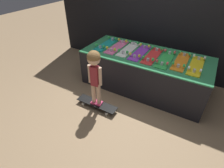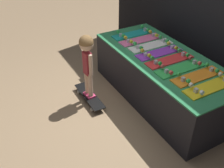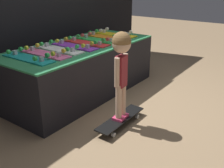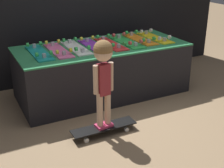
{
  "view_description": "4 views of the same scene",
  "coord_description": "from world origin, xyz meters",
  "px_view_note": "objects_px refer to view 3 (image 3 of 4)",
  "views": [
    {
      "loc": [
        0.92,
        -2.22,
        2.14
      ],
      "look_at": [
        -0.27,
        -0.16,
        0.45
      ],
      "focal_mm": 28.0,
      "sensor_mm": 36.0,
      "label": 1
    },
    {
      "loc": [
        2.52,
        -1.61,
        2.51
      ],
      "look_at": [
        -0.16,
        -0.13,
        0.4
      ],
      "focal_mm": 42.0,
      "sensor_mm": 36.0,
      "label": 2
    },
    {
      "loc": [
        -2.67,
        -1.84,
        1.58
      ],
      "look_at": [
        -0.19,
        -0.05,
        0.35
      ],
      "focal_mm": 42.0,
      "sensor_mm": 36.0,
      "label": 3
    },
    {
      "loc": [
        -1.75,
        -3.12,
        1.88
      ],
      "look_at": [
        -0.21,
        -0.08,
        0.45
      ],
      "focal_mm": 50.0,
      "sensor_mm": 36.0,
      "label": 4
    }
  ],
  "objects_px": {
    "skateboard_teal_on_rack": "(28,58)",
    "skateboard_purple_on_rack": "(74,46)",
    "skateboard_green_on_rack": "(98,39)",
    "skateboard_orange_on_rack": "(105,36)",
    "skateboard_red_on_rack": "(87,42)",
    "child": "(121,60)",
    "skateboard_pink_on_rack": "(45,53)",
    "skateboard_on_floor": "(120,119)",
    "skateboard_yellow_on_rack": "(116,34)",
    "skateboard_white_on_rack": "(59,49)"
  },
  "relations": [
    {
      "from": "skateboard_teal_on_rack",
      "to": "skateboard_purple_on_rack",
      "type": "xyz_separation_m",
      "value": [
        0.74,
        -0.03,
        0.0
      ]
    },
    {
      "from": "skateboard_green_on_rack",
      "to": "skateboard_orange_on_rack",
      "type": "distance_m",
      "value": 0.25
    },
    {
      "from": "skateboard_red_on_rack",
      "to": "skateboard_green_on_rack",
      "type": "xyz_separation_m",
      "value": [
        0.25,
        -0.02,
        0.0
      ]
    },
    {
      "from": "child",
      "to": "skateboard_red_on_rack",
      "type": "bearing_deg",
      "value": 54.27
    },
    {
      "from": "skateboard_purple_on_rack",
      "to": "child",
      "type": "bearing_deg",
      "value": -108.5
    },
    {
      "from": "skateboard_teal_on_rack",
      "to": "skateboard_purple_on_rack",
      "type": "distance_m",
      "value": 0.74
    },
    {
      "from": "skateboard_orange_on_rack",
      "to": "child",
      "type": "bearing_deg",
      "value": -136.26
    },
    {
      "from": "skateboard_teal_on_rack",
      "to": "skateboard_purple_on_rack",
      "type": "bearing_deg",
      "value": -2.19
    },
    {
      "from": "skateboard_pink_on_rack",
      "to": "skateboard_purple_on_rack",
      "type": "height_order",
      "value": "same"
    },
    {
      "from": "skateboard_purple_on_rack",
      "to": "skateboard_on_floor",
      "type": "distance_m",
      "value": 1.24
    },
    {
      "from": "skateboard_orange_on_rack",
      "to": "skateboard_yellow_on_rack",
      "type": "xyz_separation_m",
      "value": [
        0.25,
        -0.03,
        0.0
      ]
    },
    {
      "from": "skateboard_teal_on_rack",
      "to": "skateboard_orange_on_rack",
      "type": "distance_m",
      "value": 1.49
    },
    {
      "from": "skateboard_purple_on_rack",
      "to": "skateboard_green_on_rack",
      "type": "height_order",
      "value": "same"
    },
    {
      "from": "skateboard_red_on_rack",
      "to": "skateboard_white_on_rack",
      "type": "bearing_deg",
      "value": 175.4
    },
    {
      "from": "skateboard_purple_on_rack",
      "to": "child",
      "type": "distance_m",
      "value": 1.05
    },
    {
      "from": "skateboard_white_on_rack",
      "to": "skateboard_red_on_rack",
      "type": "xyz_separation_m",
      "value": [
        0.5,
        -0.04,
        0.0
      ]
    },
    {
      "from": "skateboard_purple_on_rack",
      "to": "skateboard_green_on_rack",
      "type": "bearing_deg",
      "value": -2.79
    },
    {
      "from": "skateboard_white_on_rack",
      "to": "skateboard_orange_on_rack",
      "type": "bearing_deg",
      "value": 0.05
    },
    {
      "from": "skateboard_red_on_rack",
      "to": "skateboard_teal_on_rack",
      "type": "bearing_deg",
      "value": 178.0
    },
    {
      "from": "skateboard_on_floor",
      "to": "skateboard_purple_on_rack",
      "type": "bearing_deg",
      "value": 71.5
    },
    {
      "from": "skateboard_teal_on_rack",
      "to": "skateboard_yellow_on_rack",
      "type": "distance_m",
      "value": 1.73
    },
    {
      "from": "skateboard_red_on_rack",
      "to": "skateboard_green_on_rack",
      "type": "distance_m",
      "value": 0.25
    },
    {
      "from": "skateboard_white_on_rack",
      "to": "skateboard_teal_on_rack",
      "type": "bearing_deg",
      "value": -179.39
    },
    {
      "from": "skateboard_teal_on_rack",
      "to": "skateboard_pink_on_rack",
      "type": "relative_size",
      "value": 1.0
    },
    {
      "from": "skateboard_teal_on_rack",
      "to": "skateboard_yellow_on_rack",
      "type": "height_order",
      "value": "same"
    },
    {
      "from": "skateboard_green_on_rack",
      "to": "child",
      "type": "bearing_deg",
      "value": -130.47
    },
    {
      "from": "skateboard_teal_on_rack",
      "to": "skateboard_red_on_rack",
      "type": "xyz_separation_m",
      "value": [
        0.99,
        -0.03,
        0.0
      ]
    },
    {
      "from": "skateboard_green_on_rack",
      "to": "skateboard_yellow_on_rack",
      "type": "distance_m",
      "value": 0.5
    },
    {
      "from": "skateboard_white_on_rack",
      "to": "skateboard_purple_on_rack",
      "type": "height_order",
      "value": "same"
    },
    {
      "from": "skateboard_pink_on_rack",
      "to": "skateboard_purple_on_rack",
      "type": "xyz_separation_m",
      "value": [
        0.5,
        -0.02,
        0.0
      ]
    },
    {
      "from": "skateboard_pink_on_rack",
      "to": "skateboard_red_on_rack",
      "type": "xyz_separation_m",
      "value": [
        0.74,
        -0.03,
        0.0
      ]
    },
    {
      "from": "skateboard_red_on_rack",
      "to": "skateboard_green_on_rack",
      "type": "height_order",
      "value": "same"
    },
    {
      "from": "skateboard_red_on_rack",
      "to": "skateboard_purple_on_rack",
      "type": "bearing_deg",
      "value": 178.57
    },
    {
      "from": "skateboard_purple_on_rack",
      "to": "skateboard_red_on_rack",
      "type": "relative_size",
      "value": 1.0
    },
    {
      "from": "skateboard_green_on_rack",
      "to": "skateboard_on_floor",
      "type": "distance_m",
      "value": 1.44
    },
    {
      "from": "skateboard_yellow_on_rack",
      "to": "child",
      "type": "xyz_separation_m",
      "value": [
        -1.32,
        -1.0,
        0.05
      ]
    },
    {
      "from": "skateboard_pink_on_rack",
      "to": "skateboard_white_on_rack",
      "type": "distance_m",
      "value": 0.25
    },
    {
      "from": "skateboard_yellow_on_rack",
      "to": "skateboard_pink_on_rack",
      "type": "bearing_deg",
      "value": 179.46
    },
    {
      "from": "skateboard_on_floor",
      "to": "skateboard_green_on_rack",
      "type": "bearing_deg",
      "value": 49.53
    },
    {
      "from": "skateboard_white_on_rack",
      "to": "skateboard_on_floor",
      "type": "bearing_deg",
      "value": -94.73
    },
    {
      "from": "skateboard_teal_on_rack",
      "to": "skateboard_red_on_rack",
      "type": "bearing_deg",
      "value": -2.0
    },
    {
      "from": "skateboard_pink_on_rack",
      "to": "skateboard_on_floor",
      "type": "relative_size",
      "value": 0.96
    },
    {
      "from": "skateboard_pink_on_rack",
      "to": "child",
      "type": "bearing_deg",
      "value": -80.9
    },
    {
      "from": "skateboard_red_on_rack",
      "to": "skateboard_orange_on_rack",
      "type": "height_order",
      "value": "same"
    },
    {
      "from": "skateboard_teal_on_rack",
      "to": "skateboard_on_floor",
      "type": "xyz_separation_m",
      "value": [
        0.41,
        -1.02,
        -0.66
      ]
    },
    {
      "from": "skateboard_pink_on_rack",
      "to": "skateboard_white_on_rack",
      "type": "bearing_deg",
      "value": 3.22
    },
    {
      "from": "skateboard_on_floor",
      "to": "child",
      "type": "relative_size",
      "value": 0.76
    },
    {
      "from": "skateboard_purple_on_rack",
      "to": "skateboard_green_on_rack",
      "type": "xyz_separation_m",
      "value": [
        0.5,
        -0.02,
        0.0
      ]
    },
    {
      "from": "skateboard_orange_on_rack",
      "to": "skateboard_yellow_on_rack",
      "type": "distance_m",
      "value": 0.25
    },
    {
      "from": "skateboard_teal_on_rack",
      "to": "child",
      "type": "xyz_separation_m",
      "value": [
        0.41,
        -1.02,
        0.05
      ]
    }
  ]
}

